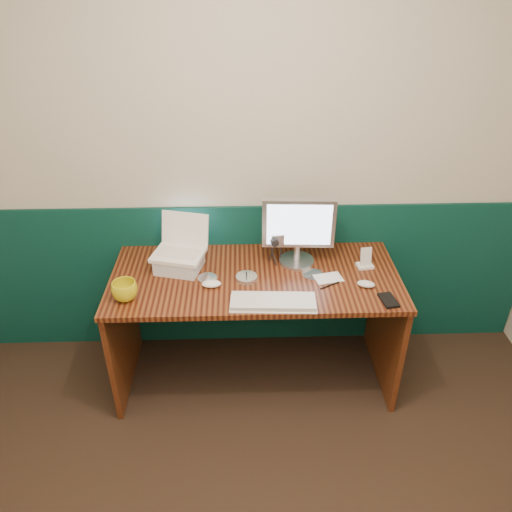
{
  "coord_description": "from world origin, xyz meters",
  "views": [
    {
      "loc": [
        -0.08,
        -0.91,
        2.29
      ],
      "look_at": [
        -0.01,
        1.23,
        0.97
      ],
      "focal_mm": 35.0,
      "sensor_mm": 36.0,
      "label": 1
    }
  ],
  "objects_px": {
    "keyboard": "(273,302)",
    "camcorder": "(275,248)",
    "laptop": "(177,238)",
    "mug": "(125,291)",
    "monitor": "(298,232)",
    "desk": "(255,328)"
  },
  "relations": [
    {
      "from": "mug",
      "to": "camcorder",
      "type": "height_order",
      "value": "camcorder"
    },
    {
      "from": "laptop",
      "to": "camcorder",
      "type": "distance_m",
      "value": 0.56
    },
    {
      "from": "laptop",
      "to": "mug",
      "type": "height_order",
      "value": "laptop"
    },
    {
      "from": "keyboard",
      "to": "camcorder",
      "type": "bearing_deg",
      "value": 87.8
    },
    {
      "from": "monitor",
      "to": "camcorder",
      "type": "distance_m",
      "value": 0.16
    },
    {
      "from": "keyboard",
      "to": "camcorder",
      "type": "relative_size",
      "value": 2.35
    },
    {
      "from": "desk",
      "to": "monitor",
      "type": "height_order",
      "value": "monitor"
    },
    {
      "from": "keyboard",
      "to": "mug",
      "type": "relative_size",
      "value": 3.26
    },
    {
      "from": "desk",
      "to": "camcorder",
      "type": "distance_m",
      "value": 0.5
    },
    {
      "from": "camcorder",
      "to": "monitor",
      "type": "bearing_deg",
      "value": -12.26
    },
    {
      "from": "desk",
      "to": "camcorder",
      "type": "bearing_deg",
      "value": 49.45
    },
    {
      "from": "mug",
      "to": "camcorder",
      "type": "relative_size",
      "value": 0.72
    },
    {
      "from": "desk",
      "to": "monitor",
      "type": "xyz_separation_m",
      "value": [
        0.24,
        0.13,
        0.58
      ]
    },
    {
      "from": "keyboard",
      "to": "desk",
      "type": "bearing_deg",
      "value": 110.43
    },
    {
      "from": "monitor",
      "to": "desk",
      "type": "bearing_deg",
      "value": -148.09
    },
    {
      "from": "desk",
      "to": "mug",
      "type": "relative_size",
      "value": 12.15
    },
    {
      "from": "laptop",
      "to": "camcorder",
      "type": "height_order",
      "value": "laptop"
    },
    {
      "from": "monitor",
      "to": "mug",
      "type": "xyz_separation_m",
      "value": [
        -0.92,
        -0.33,
        -0.15
      ]
    },
    {
      "from": "keyboard",
      "to": "monitor",
      "type": "bearing_deg",
      "value": 71.19
    },
    {
      "from": "monitor",
      "to": "keyboard",
      "type": "xyz_separation_m",
      "value": [
        -0.16,
        -0.4,
        -0.19
      ]
    },
    {
      "from": "laptop",
      "to": "monitor",
      "type": "distance_m",
      "value": 0.67
    },
    {
      "from": "laptop",
      "to": "camcorder",
      "type": "relative_size",
      "value": 1.5
    }
  ]
}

